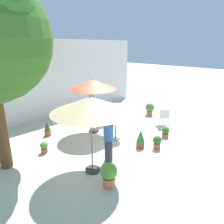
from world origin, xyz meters
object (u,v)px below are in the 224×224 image
object	(u,v)px
potted_plant_4	(165,132)
patio_chair_1	(103,113)
patio_umbrella_0	(90,105)
potted_plant_0	(47,129)
potted_plant_3	(157,142)
potted_plant_1	(141,139)
standing_person	(108,138)
potted_plant_6	(109,174)
patio_umbrella_1	(93,85)
cafe_table_1	(117,109)
potted_plant_5	(44,147)
patio_chair_0	(163,116)
cafe_table_0	(116,127)
potted_plant_2	(150,109)

from	to	relation	value
potted_plant_4	patio_chair_1	bearing A→B (deg)	104.63
patio_umbrella_0	potted_plant_0	bearing A→B (deg)	83.60
potted_plant_3	patio_chair_1	bearing A→B (deg)	84.13
potted_plant_1	standing_person	distance (m)	1.58
potted_plant_6	potted_plant_4	bearing A→B (deg)	8.52
patio_umbrella_1	cafe_table_1	size ratio (longest dim) A/B	3.18
patio_chair_1	potted_plant_0	bearing A→B (deg)	165.50
patio_umbrella_0	potted_plant_4	bearing A→B (deg)	-4.39
potted_plant_3	potted_plant_5	world-z (taller)	potted_plant_3
potted_plant_6	potted_plant_0	bearing A→B (deg)	82.71
potted_plant_6	potted_plant_3	bearing A→B (deg)	5.55
standing_person	potted_plant_4	bearing A→B (deg)	-6.50
patio_chair_0	potted_plant_0	distance (m)	5.25
potted_plant_5	standing_person	bearing A→B (deg)	-59.76
potted_plant_5	standing_person	xyz separation A→B (m)	(1.19, -2.04, 0.61)
cafe_table_0	standing_person	world-z (taller)	standing_person
patio_chair_0	patio_chair_1	bearing A→B (deg)	129.63
potted_plant_2	potted_plant_6	world-z (taller)	potted_plant_6
potted_plant_5	potted_plant_6	bearing A→B (deg)	-84.44
patio_umbrella_0	patio_chair_1	world-z (taller)	patio_umbrella_0
patio_umbrella_0	standing_person	size ratio (longest dim) A/B	1.48
cafe_table_1	potted_plant_6	bearing A→B (deg)	-139.05
patio_chair_0	standing_person	distance (m)	4.07
cafe_table_0	potted_plant_4	xyz separation A→B (m)	(1.58, -1.34, -0.28)
potted_plant_5	cafe_table_1	bearing A→B (deg)	8.89
patio_umbrella_1	patio_chair_1	world-z (taller)	patio_umbrella_1
patio_umbrella_0	patio_umbrella_1	distance (m)	3.04
cafe_table_0	potted_plant_3	xyz separation A→B (m)	(0.47, -1.65, -0.24)
patio_umbrella_1	patio_chair_1	size ratio (longest dim) A/B	2.43
potted_plant_0	standing_person	bearing A→B (deg)	-83.68
potted_plant_0	potted_plant_2	world-z (taller)	potted_plant_2
potted_plant_3	patio_umbrella_1	bearing A→B (deg)	101.51
potted_plant_3	standing_person	world-z (taller)	standing_person
cafe_table_1	patio_chair_1	distance (m)	1.13
potted_plant_3	potted_plant_4	xyz separation A→B (m)	(1.11, 0.31, -0.04)
potted_plant_2	cafe_table_0	bearing A→B (deg)	-167.31
cafe_table_1	potted_plant_1	xyz separation A→B (m)	(-1.83, -2.91, -0.14)
potted_plant_0	potted_plant_6	world-z (taller)	potted_plant_6
patio_umbrella_1	potted_plant_4	size ratio (longest dim) A/B	5.31
potted_plant_3	potted_plant_5	xyz separation A→B (m)	(-3.05, 2.69, -0.05)
patio_chair_0	potted_plant_1	xyz separation A→B (m)	(-2.53, -0.58, -0.13)
patio_umbrella_0	patio_chair_0	distance (m)	5.05
patio_chair_0	patio_chair_1	world-z (taller)	patio_chair_1
patio_umbrella_0	potted_plant_6	distance (m)	1.91
patio_umbrella_0	potted_plant_0	world-z (taller)	patio_umbrella_0
potted_plant_0	patio_umbrella_0	bearing A→B (deg)	-96.40
patio_umbrella_1	cafe_table_1	distance (m)	2.65
cafe_table_1	patio_chair_1	world-z (taller)	patio_chair_1
standing_person	cafe_table_0	bearing A→B (deg)	35.69
cafe_table_1	patio_chair_1	bearing A→B (deg)	-173.66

